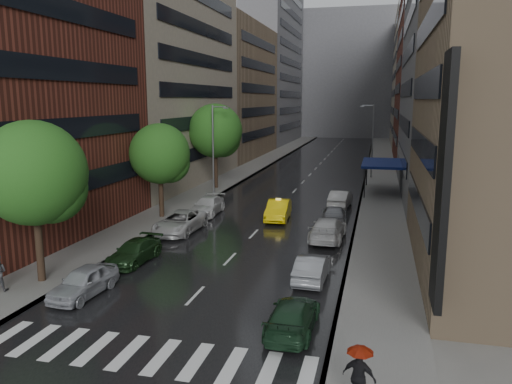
% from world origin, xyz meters
% --- Properties ---
extents(ground, '(220.00, 220.00, 0.00)m').
position_xyz_m(ground, '(0.00, 0.00, 0.00)').
color(ground, gray).
rests_on(ground, ground).
extents(road, '(14.00, 140.00, 0.01)m').
position_xyz_m(road, '(0.00, 50.00, 0.01)').
color(road, black).
rests_on(road, ground).
extents(sidewalk_left, '(4.00, 140.00, 0.15)m').
position_xyz_m(sidewalk_left, '(-9.00, 50.00, 0.07)').
color(sidewalk_left, gray).
rests_on(sidewalk_left, ground).
extents(sidewalk_right, '(4.00, 140.00, 0.15)m').
position_xyz_m(sidewalk_right, '(9.00, 50.00, 0.07)').
color(sidewalk_right, gray).
rests_on(sidewalk_right, ground).
extents(crosswalk, '(13.15, 2.80, 0.01)m').
position_xyz_m(crosswalk, '(0.20, -2.00, 0.01)').
color(crosswalk, silver).
rests_on(crosswalk, ground).
extents(buildings_left, '(8.00, 108.00, 38.00)m').
position_xyz_m(buildings_left, '(-15.00, 58.79, 15.99)').
color(buildings_left, maroon).
rests_on(buildings_left, ground).
extents(buildings_right, '(8.05, 109.10, 36.00)m').
position_xyz_m(buildings_right, '(15.00, 56.70, 15.03)').
color(buildings_right, '#937A5B').
rests_on(buildings_right, ground).
extents(building_far, '(40.00, 14.00, 32.00)m').
position_xyz_m(building_far, '(0.00, 118.00, 16.00)').
color(building_far, slate).
rests_on(building_far, ground).
extents(tree_near, '(5.45, 5.45, 8.68)m').
position_xyz_m(tree_near, '(-8.60, 3.70, 5.94)').
color(tree_near, '#382619').
rests_on(tree_near, ground).
extents(tree_mid, '(4.91, 4.91, 7.82)m').
position_xyz_m(tree_mid, '(-8.60, 18.99, 5.35)').
color(tree_mid, '#382619').
rests_on(tree_mid, ground).
extents(tree_far, '(5.82, 5.82, 9.27)m').
position_xyz_m(tree_far, '(-8.60, 33.19, 6.35)').
color(tree_far, '#382619').
rests_on(tree_far, ground).
extents(taxi, '(2.02, 4.98, 1.61)m').
position_xyz_m(taxi, '(0.85, 20.83, 0.80)').
color(taxi, yellow).
rests_on(taxi, ground).
extents(parked_cars_left, '(2.75, 23.34, 1.56)m').
position_xyz_m(parked_cars_left, '(-5.40, 13.17, 0.74)').
color(parked_cars_left, '#A2A4AB').
rests_on(parked_cars_left, ground).
extents(parked_cars_right, '(2.41, 30.37, 1.59)m').
position_xyz_m(parked_cars_right, '(5.40, 14.92, 0.74)').
color(parked_cars_right, '#183620').
rests_on(parked_cars_right, ground).
extents(ped_red_umbrella, '(1.19, 0.82, 2.01)m').
position_xyz_m(ped_red_umbrella, '(8.34, -3.48, 1.33)').
color(ped_red_umbrella, black).
rests_on(ped_red_umbrella, sidewalk_right).
extents(street_lamp_left, '(1.74, 0.22, 9.00)m').
position_xyz_m(street_lamp_left, '(-7.72, 30.00, 4.89)').
color(street_lamp_left, gray).
rests_on(street_lamp_left, sidewalk_left).
extents(street_lamp_right, '(1.74, 0.22, 9.00)m').
position_xyz_m(street_lamp_right, '(7.72, 45.00, 4.89)').
color(street_lamp_right, gray).
rests_on(street_lamp_right, sidewalk_right).
extents(awning, '(4.00, 8.00, 3.12)m').
position_xyz_m(awning, '(8.98, 35.00, 3.13)').
color(awning, navy).
rests_on(awning, sidewalk_right).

